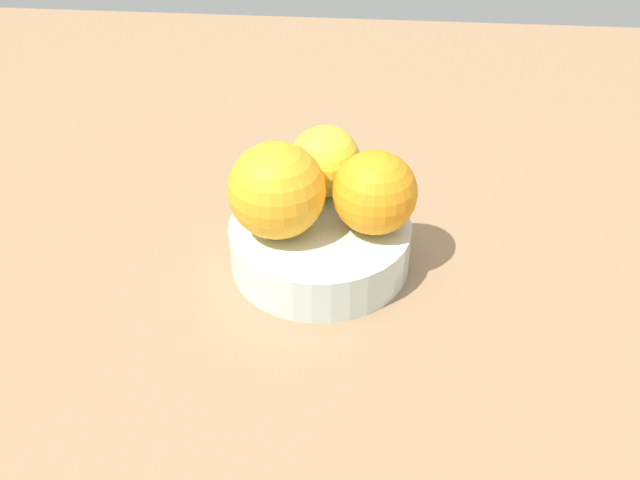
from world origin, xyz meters
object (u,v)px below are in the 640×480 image
object	(u,v)px
orange_in_bowl_0	(277,190)
orange_in_bowl_1	(375,194)
fruit_bowl	(320,245)
orange_in_bowl_2	(329,162)

from	to	relation	value
orange_in_bowl_0	orange_in_bowl_1	size ratio (longest dim) A/B	1.14
fruit_bowl	orange_in_bowl_2	size ratio (longest dim) A/B	2.46
fruit_bowl	orange_in_bowl_1	xyz separation A→B (cm)	(4.33, -0.24, 5.48)
orange_in_bowl_0	orange_in_bowl_1	xyz separation A→B (cm)	(7.63, 0.81, -0.49)
fruit_bowl	orange_in_bowl_1	distance (cm)	6.99
fruit_bowl	orange_in_bowl_2	distance (cm)	7.09
orange_in_bowl_0	orange_in_bowl_1	bearing A→B (deg)	6.05
fruit_bowl	orange_in_bowl_0	world-z (taller)	orange_in_bowl_0
fruit_bowl	orange_in_bowl_0	bearing A→B (deg)	-162.30
fruit_bowl	orange_in_bowl_2	world-z (taller)	orange_in_bowl_2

